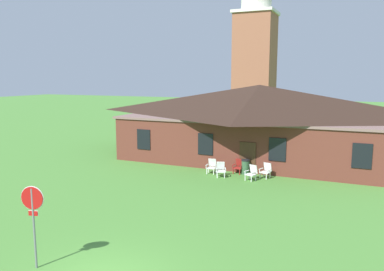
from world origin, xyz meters
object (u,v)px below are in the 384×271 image
(lawn_chair_by_porch, at_px, (212,166))
(lawn_chair_near_door, at_px, (221,169))
(stop_sign, at_px, (33,210))
(lawn_chair_right_end, at_px, (266,170))
(lawn_chair_middle, at_px, (252,172))
(lawn_chair_left_end, at_px, (239,166))
(trash_bin, at_px, (245,167))

(lawn_chair_by_porch, relative_size, lawn_chair_near_door, 1.00)
(stop_sign, height_order, lawn_chair_right_end, stop_sign)
(stop_sign, distance_m, lawn_chair_middle, 14.17)
(stop_sign, xyz_separation_m, lawn_chair_left_end, (2.52, 14.92, -1.52))
(lawn_chair_middle, relative_size, trash_bin, 0.98)
(stop_sign, bearing_deg, lawn_chair_near_door, 82.75)
(stop_sign, xyz_separation_m, lawn_chair_right_end, (4.46, 14.49, -1.52))
(lawn_chair_near_door, bearing_deg, lawn_chair_middle, -0.63)
(lawn_chair_near_door, bearing_deg, lawn_chair_by_porch, 143.84)
(lawn_chair_left_end, bearing_deg, stop_sign, -99.60)
(trash_bin, bearing_deg, lawn_chair_near_door, -134.55)
(lawn_chair_near_door, xyz_separation_m, lawn_chair_right_end, (2.74, 0.89, 0.00))
(lawn_chair_near_door, height_order, trash_bin, trash_bin)
(lawn_chair_middle, bearing_deg, trash_bin, 120.63)
(lawn_chair_left_end, relative_size, lawn_chair_middle, 1.00)
(lawn_chair_right_end, xyz_separation_m, trash_bin, (-1.47, 0.40, -0.00))
(lawn_chair_middle, xyz_separation_m, trash_bin, (-0.78, 1.31, -0.00))
(lawn_chair_near_door, relative_size, lawn_chair_right_end, 1.00)
(lawn_chair_near_door, distance_m, lawn_chair_left_end, 1.55)
(lawn_chair_middle, bearing_deg, lawn_chair_left_end, 132.87)
(stop_sign, height_order, lawn_chair_by_porch, stop_sign)
(stop_sign, bearing_deg, lawn_chair_right_end, 72.87)
(lawn_chair_right_end, bearing_deg, trash_bin, 164.91)
(stop_sign, relative_size, lawn_chair_left_end, 2.96)
(lawn_chair_near_door, relative_size, lawn_chair_middle, 1.00)
(lawn_chair_left_end, bearing_deg, lawn_chair_near_door, -120.92)
(stop_sign, relative_size, lawn_chair_near_door, 2.96)
(lawn_chair_by_porch, xyz_separation_m, trash_bin, (2.12, 0.67, -0.00))
(lawn_chair_left_end, xyz_separation_m, lawn_chair_middle, (1.25, -1.35, 0.00))
(lawn_chair_near_door, height_order, lawn_chair_middle, same)
(lawn_chair_middle, bearing_deg, lawn_chair_near_door, 179.37)
(lawn_chair_left_end, bearing_deg, trash_bin, -4.40)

